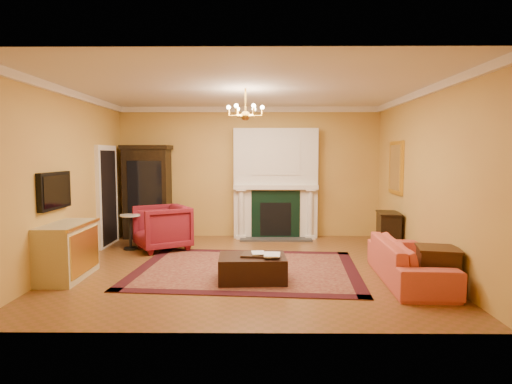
{
  "coord_description": "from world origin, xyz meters",
  "views": [
    {
      "loc": [
        0.24,
        -7.18,
        1.91
      ],
      "look_at": [
        0.17,
        0.3,
        1.25
      ],
      "focal_mm": 30.0,
      "sensor_mm": 36.0,
      "label": 1
    }
  ],
  "objects_px": {
    "commode": "(67,251)",
    "leather_ottoman": "(252,268)",
    "coral_sofa": "(409,254)",
    "console_table": "(388,233)",
    "china_cabinet": "(147,194)",
    "pedestal_table": "(130,229)",
    "end_table": "(437,270)",
    "wingback_armchair": "(162,225)"
  },
  "relations": [
    {
      "from": "commode",
      "to": "leather_ottoman",
      "type": "relative_size",
      "value": 1.15
    },
    {
      "from": "coral_sofa",
      "to": "console_table",
      "type": "bearing_deg",
      "value": -5.07
    },
    {
      "from": "console_table",
      "to": "china_cabinet",
      "type": "bearing_deg",
      "value": 173.19
    },
    {
      "from": "pedestal_table",
      "to": "commode",
      "type": "height_order",
      "value": "commode"
    },
    {
      "from": "leather_ottoman",
      "to": "coral_sofa",
      "type": "bearing_deg",
      "value": -2.4
    },
    {
      "from": "china_cabinet",
      "to": "console_table",
      "type": "xyz_separation_m",
      "value": [
        5.1,
        -1.32,
        -0.64
      ]
    },
    {
      "from": "coral_sofa",
      "to": "leather_ottoman",
      "type": "distance_m",
      "value": 2.38
    },
    {
      "from": "coral_sofa",
      "to": "leather_ottoman",
      "type": "height_order",
      "value": "coral_sofa"
    },
    {
      "from": "pedestal_table",
      "to": "coral_sofa",
      "type": "distance_m",
      "value": 5.31
    },
    {
      "from": "china_cabinet",
      "to": "leather_ottoman",
      "type": "height_order",
      "value": "china_cabinet"
    },
    {
      "from": "china_cabinet",
      "to": "pedestal_table",
      "type": "distance_m",
      "value": 1.34
    },
    {
      "from": "china_cabinet",
      "to": "pedestal_table",
      "type": "relative_size",
      "value": 2.86
    },
    {
      "from": "pedestal_table",
      "to": "end_table",
      "type": "height_order",
      "value": "pedestal_table"
    },
    {
      "from": "pedestal_table",
      "to": "console_table",
      "type": "relative_size",
      "value": 0.95
    },
    {
      "from": "console_table",
      "to": "leather_ottoman",
      "type": "height_order",
      "value": "console_table"
    },
    {
      "from": "wingback_armchair",
      "to": "console_table",
      "type": "bearing_deg",
      "value": 58.09
    },
    {
      "from": "china_cabinet",
      "to": "wingback_armchair",
      "type": "xyz_separation_m",
      "value": [
        0.6,
        -1.21,
        -0.52
      ]
    },
    {
      "from": "commode",
      "to": "end_table",
      "type": "xyz_separation_m",
      "value": [
        5.45,
        -0.59,
        -0.13
      ]
    },
    {
      "from": "leather_ottoman",
      "to": "console_table",
      "type": "bearing_deg",
      "value": 34.49
    },
    {
      "from": "wingback_armchair",
      "to": "coral_sofa",
      "type": "height_order",
      "value": "wingback_armchair"
    },
    {
      "from": "coral_sofa",
      "to": "wingback_armchair",
      "type": "bearing_deg",
      "value": 66.43
    },
    {
      "from": "china_cabinet",
      "to": "commode",
      "type": "relative_size",
      "value": 1.77
    },
    {
      "from": "china_cabinet",
      "to": "commode",
      "type": "height_order",
      "value": "china_cabinet"
    },
    {
      "from": "wingback_armchair",
      "to": "commode",
      "type": "relative_size",
      "value": 0.86
    },
    {
      "from": "end_table",
      "to": "leather_ottoman",
      "type": "height_order",
      "value": "end_table"
    },
    {
      "from": "wingback_armchair",
      "to": "end_table",
      "type": "xyz_separation_m",
      "value": [
        4.44,
        -2.59,
        -0.2
      ]
    },
    {
      "from": "pedestal_table",
      "to": "leather_ottoman",
      "type": "distance_m",
      "value": 3.3
    },
    {
      "from": "commode",
      "to": "coral_sofa",
      "type": "relative_size",
      "value": 0.54
    },
    {
      "from": "pedestal_table",
      "to": "leather_ottoman",
      "type": "height_order",
      "value": "pedestal_table"
    },
    {
      "from": "pedestal_table",
      "to": "commode",
      "type": "xyz_separation_m",
      "value": [
        -0.36,
        -2.02,
        0.02
      ]
    },
    {
      "from": "china_cabinet",
      "to": "console_table",
      "type": "height_order",
      "value": "china_cabinet"
    },
    {
      "from": "leather_ottoman",
      "to": "end_table",
      "type": "bearing_deg",
      "value": -13.06
    },
    {
      "from": "end_table",
      "to": "console_table",
      "type": "height_order",
      "value": "console_table"
    },
    {
      "from": "coral_sofa",
      "to": "console_table",
      "type": "xyz_separation_m",
      "value": [
        0.28,
        2.01,
        -0.04
      ]
    },
    {
      "from": "pedestal_table",
      "to": "coral_sofa",
      "type": "bearing_deg",
      "value": -23.61
    },
    {
      "from": "commode",
      "to": "leather_ottoman",
      "type": "xyz_separation_m",
      "value": [
        2.86,
        -0.13,
        -0.23
      ]
    },
    {
      "from": "coral_sofa",
      "to": "console_table",
      "type": "height_order",
      "value": "coral_sofa"
    },
    {
      "from": "china_cabinet",
      "to": "console_table",
      "type": "distance_m",
      "value": 5.31
    },
    {
      "from": "coral_sofa",
      "to": "end_table",
      "type": "distance_m",
      "value": 0.55
    },
    {
      "from": "wingback_armchair",
      "to": "coral_sofa",
      "type": "xyz_separation_m",
      "value": [
        4.22,
        -2.11,
        -0.08
      ]
    },
    {
      "from": "china_cabinet",
      "to": "leather_ottoman",
      "type": "bearing_deg",
      "value": -49.38
    },
    {
      "from": "wingback_armchair",
      "to": "coral_sofa",
      "type": "relative_size",
      "value": 0.47
    }
  ]
}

